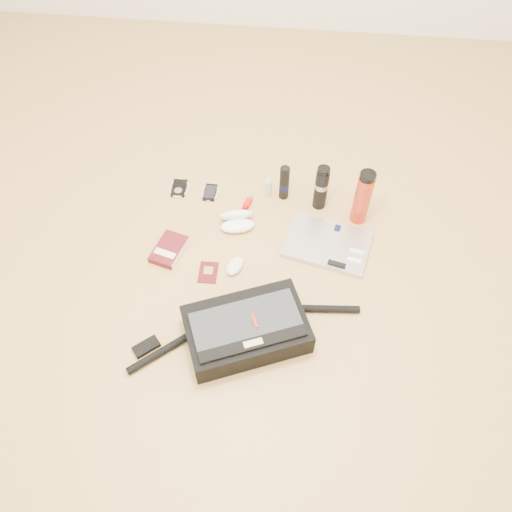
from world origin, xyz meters
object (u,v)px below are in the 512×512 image
Objects in this scene: book at (169,250)px; thermos_red at (363,197)px; messenger_bag at (246,329)px; laptop at (328,244)px; thermos_black at (321,188)px.

thermos_red is (0.83, 0.29, 0.13)m from book.
messenger_bag reaches higher than laptop.
messenger_bag is at bearing -109.70° from thermos_black.
thermos_red is at bearing 65.79° from laptop.
thermos_black is 0.19m from thermos_red.
messenger_bag is 0.57m from laptop.
thermos_red reaches higher than thermos_black.
messenger_bag is 0.54m from book.
laptop is 1.44× the size of thermos_red.
laptop is at bearing 24.26° from book.
book is (-0.39, 0.38, -0.04)m from messenger_bag.
laptop is at bearing -127.13° from thermos_red.
laptop is at bearing 34.81° from messenger_bag.
thermos_black is at bearing 47.51° from messenger_bag.
thermos_black is at bearing 160.97° from thermos_red.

